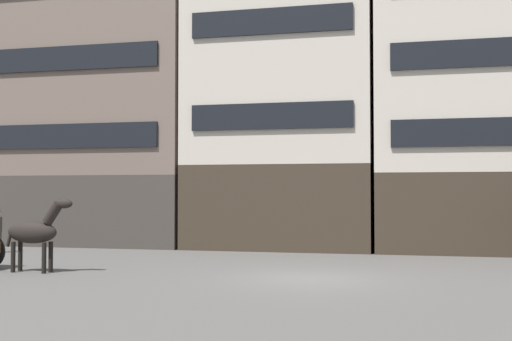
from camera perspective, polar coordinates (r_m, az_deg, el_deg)
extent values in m
plane|color=#4C4947|center=(18.59, 4.82, -9.70)|extent=(120.00, 120.00, 0.00)
cube|color=#38332D|center=(32.41, -13.60, -3.44)|extent=(9.94, 6.57, 3.25)
cube|color=#66564C|center=(32.96, -13.51, 8.68)|extent=(9.94, 6.57, 10.59)
cube|color=black|center=(29.55, -16.47, 3.01)|extent=(8.35, 0.12, 1.10)
cube|color=black|center=(30.06, -16.40, 9.73)|extent=(8.35, 0.12, 1.10)
cube|color=#33281E|center=(29.46, 2.64, -3.24)|extent=(8.17, 6.57, 3.67)
cube|color=#B7AD9E|center=(30.30, 2.62, 11.71)|extent=(8.17, 6.57, 11.98)
cube|color=black|center=(26.35, 1.31, 4.94)|extent=(6.87, 0.12, 1.10)
cube|color=black|center=(27.12, 1.31, 13.34)|extent=(6.87, 0.12, 1.10)
cube|color=#33281E|center=(29.14, 19.08, -3.53)|extent=(8.26, 6.57, 3.28)
cube|color=#B7AD9E|center=(29.94, 18.91, 11.57)|extent=(8.26, 6.57, 12.33)
cube|color=black|center=(25.90, 19.78, 3.30)|extent=(6.93, 0.12, 1.10)
cube|color=black|center=(26.35, 19.70, 9.99)|extent=(6.93, 0.12, 1.10)
ellipsoid|color=black|center=(21.03, -19.57, -5.27)|extent=(1.72, 0.66, 0.70)
cylinder|color=black|center=(20.61, -17.89, -3.69)|extent=(0.67, 0.34, 0.76)
ellipsoid|color=black|center=(20.38, -16.94, -2.88)|extent=(0.57, 0.26, 0.30)
cylinder|color=black|center=(21.51, -21.35, -5.58)|extent=(0.27, 0.11, 0.65)
cylinder|color=black|center=(20.94, -18.06, -7.43)|extent=(0.14, 0.14, 0.95)
cylinder|color=black|center=(20.64, -18.61, -7.50)|extent=(0.14, 0.14, 0.95)
cylinder|color=black|center=(21.56, -20.53, -7.24)|extent=(0.14, 0.14, 0.95)
cylinder|color=black|center=(21.27, -21.10, -7.31)|extent=(0.14, 0.14, 0.95)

